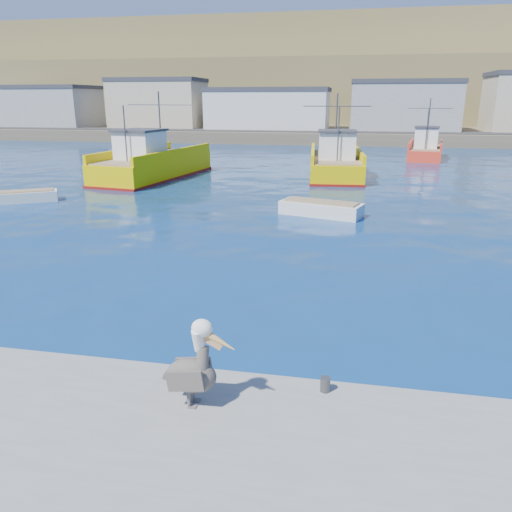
{
  "coord_description": "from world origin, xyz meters",
  "views": [
    {
      "loc": [
        3.3,
        -12.11,
        6.02
      ],
      "look_at": [
        0.43,
        2.68,
        1.27
      ],
      "focal_mm": 35.0,
      "sensor_mm": 36.0,
      "label": 1
    }
  ],
  "objects_px": {
    "trawler_yellow_b": "(335,163)",
    "trawler_yellow_a": "(152,164)",
    "skiff_mid": "(321,210)",
    "skiff_left": "(24,197)",
    "pelican": "(194,369)",
    "boat_orange": "(426,149)"
  },
  "relations": [
    {
      "from": "boat_orange",
      "to": "skiff_left",
      "type": "height_order",
      "value": "boat_orange"
    },
    {
      "from": "skiff_left",
      "to": "skiff_mid",
      "type": "height_order",
      "value": "skiff_mid"
    },
    {
      "from": "trawler_yellow_b",
      "to": "skiff_mid",
      "type": "height_order",
      "value": "trawler_yellow_b"
    },
    {
      "from": "skiff_left",
      "to": "trawler_yellow_a",
      "type": "bearing_deg",
      "value": 69.0
    },
    {
      "from": "boat_orange",
      "to": "skiff_left",
      "type": "bearing_deg",
      "value": -133.26
    },
    {
      "from": "trawler_yellow_b",
      "to": "boat_orange",
      "type": "relative_size",
      "value": 1.32
    },
    {
      "from": "trawler_yellow_b",
      "to": "pelican",
      "type": "xyz_separation_m",
      "value": [
        -1.21,
        -33.68,
        0.2
      ]
    },
    {
      "from": "boat_orange",
      "to": "skiff_left",
      "type": "relative_size",
      "value": 2.24
    },
    {
      "from": "boat_orange",
      "to": "pelican",
      "type": "height_order",
      "value": "boat_orange"
    },
    {
      "from": "trawler_yellow_b",
      "to": "trawler_yellow_a",
      "type": "bearing_deg",
      "value": -164.54
    },
    {
      "from": "trawler_yellow_a",
      "to": "skiff_mid",
      "type": "xyz_separation_m",
      "value": [
        14.07,
        -10.93,
        -0.8
      ]
    },
    {
      "from": "skiff_mid",
      "to": "trawler_yellow_b",
      "type": "bearing_deg",
      "value": 89.55
    },
    {
      "from": "skiff_left",
      "to": "pelican",
      "type": "bearing_deg",
      "value": -48.3
    },
    {
      "from": "trawler_yellow_a",
      "to": "boat_orange",
      "type": "xyz_separation_m",
      "value": [
        23.0,
        18.15,
        -0.07
      ]
    },
    {
      "from": "trawler_yellow_a",
      "to": "skiff_mid",
      "type": "bearing_deg",
      "value": -37.83
    },
    {
      "from": "trawler_yellow_b",
      "to": "pelican",
      "type": "distance_m",
      "value": 33.7
    },
    {
      "from": "trawler_yellow_a",
      "to": "pelican",
      "type": "xyz_separation_m",
      "value": [
        12.98,
        -29.75,
        0.15
      ]
    },
    {
      "from": "trawler_yellow_a",
      "to": "skiff_mid",
      "type": "height_order",
      "value": "trawler_yellow_a"
    },
    {
      "from": "trawler_yellow_a",
      "to": "skiff_left",
      "type": "bearing_deg",
      "value": -111.0
    },
    {
      "from": "skiff_mid",
      "to": "pelican",
      "type": "distance_m",
      "value": 18.88
    },
    {
      "from": "skiff_mid",
      "to": "pelican",
      "type": "relative_size",
      "value": 2.63
    },
    {
      "from": "trawler_yellow_b",
      "to": "pelican",
      "type": "bearing_deg",
      "value": -92.06
    }
  ]
}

